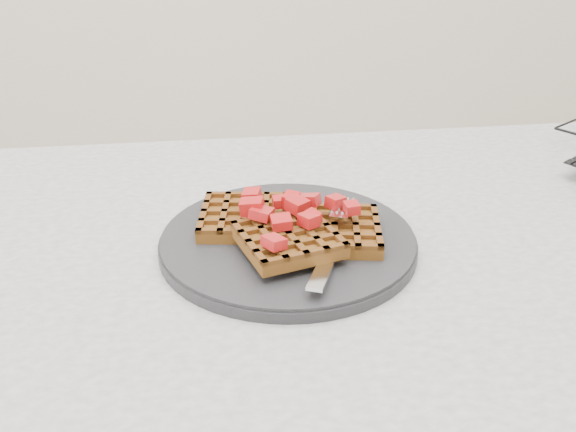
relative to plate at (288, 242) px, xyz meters
The scene contains 5 objects.
table 0.20m from the plate, 12.93° to the right, with size 1.20×0.80×0.75m.
plate is the anchor object (origin of this frame).
waffles 0.02m from the plate, 87.49° to the right, with size 0.21×0.19×0.03m.
strawberry_pile 0.05m from the plate, 90.00° to the left, with size 0.15×0.15×0.02m, color #A00004, non-canonical shape.
fork 0.06m from the plate, 43.12° to the right, with size 0.02×0.18×0.02m, color silver, non-canonical shape.
Camera 1 is at (-0.24, -0.58, 1.11)m, focal length 40.00 mm.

